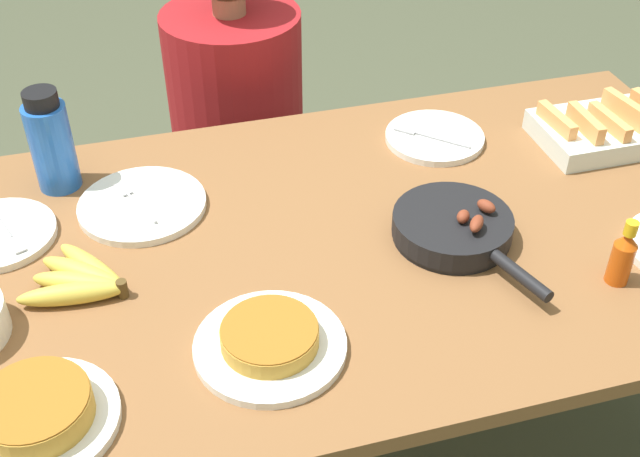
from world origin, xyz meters
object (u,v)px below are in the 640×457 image
object	(u,v)px
skillet	(454,228)
person_figure	(240,151)
banana_bunch	(82,280)
water_bottle	(51,143)
empty_plate_far_left	(435,137)
frittata_plate_side	(37,413)
frittata_plate_center	(270,341)
melon_tray	(602,129)
hot_sauce_bottle	(623,256)
empty_plate_near_front	(142,205)

from	to	relation	value
skillet	person_figure	bearing A→B (deg)	-179.69
banana_bunch	person_figure	xyz separation A→B (m)	(0.43, 0.81, -0.30)
water_bottle	person_figure	xyz separation A→B (m)	(0.46, 0.46, -0.38)
skillet	person_figure	xyz separation A→B (m)	(-0.28, 0.86, -0.30)
empty_plate_far_left	person_figure	world-z (taller)	person_figure
frittata_plate_side	person_figure	size ratio (longest dim) A/B	0.22
skillet	frittata_plate_center	size ratio (longest dim) A/B	1.41
person_figure	empty_plate_far_left	bearing A→B (deg)	-52.81
banana_bunch	melon_tray	distance (m)	1.20
frittata_plate_center	banana_bunch	bearing A→B (deg)	140.91
melon_tray	person_figure	distance (m)	1.02
person_figure	frittata_plate_side	bearing A→B (deg)	-114.78
hot_sauce_bottle	frittata_plate_side	bearing A→B (deg)	-176.98
frittata_plate_side	melon_tray	bearing A→B (deg)	21.35
empty_plate_near_front	water_bottle	bearing A→B (deg)	140.56
skillet	empty_plate_near_front	xyz separation A→B (m)	(-0.58, 0.27, -0.02)
empty_plate_far_left	water_bottle	bearing A→B (deg)	176.69
frittata_plate_side	empty_plate_far_left	bearing A→B (deg)	33.97
frittata_plate_center	empty_plate_near_front	distance (m)	0.49
frittata_plate_side	water_bottle	world-z (taller)	water_bottle
frittata_plate_side	person_figure	xyz separation A→B (m)	(0.51, 1.11, -0.30)
frittata_plate_side	person_figure	bearing A→B (deg)	65.22
skillet	empty_plate_near_front	world-z (taller)	skillet
melon_tray	hot_sauce_bottle	xyz separation A→B (m)	(-0.23, -0.44, 0.03)
melon_tray	person_figure	size ratio (longest dim) A/B	0.26
frittata_plate_center	frittata_plate_side	bearing A→B (deg)	-171.41
banana_bunch	water_bottle	bearing A→B (deg)	95.29
frittata_plate_side	skillet	bearing A→B (deg)	17.58
frittata_plate_side	hot_sauce_bottle	distance (m)	1.04
banana_bunch	water_bottle	distance (m)	0.36
empty_plate_near_front	water_bottle	size ratio (longest dim) A/B	1.17
banana_bunch	frittata_plate_side	size ratio (longest dim) A/B	0.84
banana_bunch	frittata_plate_side	distance (m)	0.31
melon_tray	frittata_plate_center	xyz separation A→B (m)	(-0.89, -0.44, -0.01)
skillet	water_bottle	xyz separation A→B (m)	(-0.75, 0.40, 0.08)
melon_tray	frittata_plate_side	size ratio (longest dim) A/B	1.16
person_figure	empty_plate_near_front	bearing A→B (deg)	-117.25
melon_tray	empty_plate_far_left	world-z (taller)	melon_tray
frittata_plate_side	water_bottle	bearing A→B (deg)	85.93
person_figure	skillet	bearing A→B (deg)	-71.84
frittata_plate_side	frittata_plate_center	bearing A→B (deg)	8.59
frittata_plate_side	hot_sauce_bottle	xyz separation A→B (m)	(1.03, 0.05, 0.03)
frittata_plate_side	hot_sauce_bottle	bearing A→B (deg)	3.02
empty_plate_far_left	water_bottle	xyz separation A→B (m)	(-0.85, 0.05, 0.10)
empty_plate_near_front	hot_sauce_bottle	world-z (taller)	hot_sauce_bottle
banana_bunch	hot_sauce_bottle	distance (m)	0.99
banana_bunch	water_bottle	xyz separation A→B (m)	(-0.03, 0.35, 0.09)
skillet	empty_plate_near_front	distance (m)	0.64
banana_bunch	skillet	distance (m)	0.71
empty_plate_far_left	melon_tray	bearing A→B (deg)	-16.29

